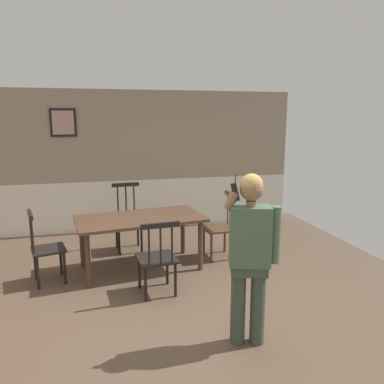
# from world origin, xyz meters

# --- Properties ---
(ground_plane) EXTENTS (7.18, 7.18, 0.00)m
(ground_plane) POSITION_xyz_m (0.00, 0.00, 0.00)
(ground_plane) COLOR brown
(room_back_partition) EXTENTS (6.46, 0.17, 2.61)m
(room_back_partition) POSITION_xyz_m (-0.00, 3.27, 1.26)
(room_back_partition) COLOR gray
(room_back_partition) RESTS_ON ground_plane
(dining_table) EXTENTS (1.84, 1.13, 0.76)m
(dining_table) POSITION_xyz_m (0.02, 1.26, 0.67)
(dining_table) COLOR #4C3323
(dining_table) RESTS_ON ground_plane
(chair_near_window) EXTENTS (0.46, 0.46, 1.00)m
(chair_near_window) POSITION_xyz_m (1.26, 1.42, 0.48)
(chair_near_window) COLOR #513823
(chair_near_window) RESTS_ON ground_plane
(chair_by_doorway) EXTENTS (0.47, 0.47, 1.08)m
(chair_by_doorway) POSITION_xyz_m (-0.09, 2.10, 0.50)
(chair_by_doorway) COLOR black
(chair_by_doorway) RESTS_ON ground_plane
(chair_at_table_head) EXTENTS (0.49, 0.49, 0.96)m
(chair_at_table_head) POSITION_xyz_m (-1.22, 1.09, 0.47)
(chair_at_table_head) COLOR black
(chair_at_table_head) RESTS_ON ground_plane
(chair_opposite_corner) EXTENTS (0.49, 0.49, 0.95)m
(chair_opposite_corner) POSITION_xyz_m (0.13, 0.42, 0.46)
(chair_opposite_corner) COLOR black
(chair_opposite_corner) RESTS_ON ground_plane
(person_figure) EXTENTS (0.52, 0.30, 1.64)m
(person_figure) POSITION_xyz_m (0.81, -0.79, 0.93)
(person_figure) COLOR #3A493A
(person_figure) RESTS_ON ground_plane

